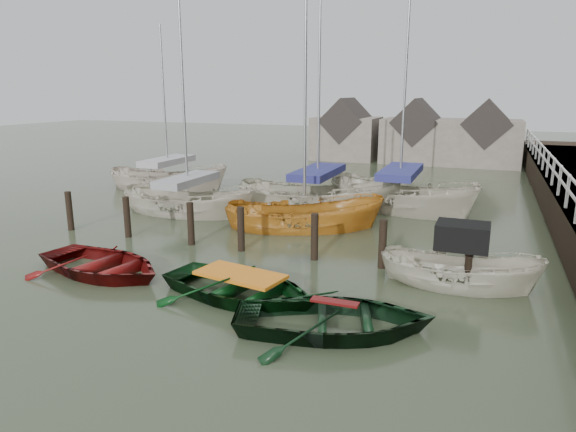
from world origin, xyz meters
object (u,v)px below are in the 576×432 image
at_px(sailboat_a, 189,212).
at_px(rowboat_red, 103,274).
at_px(motorboat, 458,282).
at_px(rowboat_dkgreen, 334,331).
at_px(sailboat_e, 169,188).
at_px(sailboat_c, 304,228).
at_px(sailboat_b, 317,208).
at_px(sailboat_d, 399,208).
at_px(rowboat_green, 241,298).

bearing_deg(sailboat_a, rowboat_red, -167.05).
height_order(rowboat_red, motorboat, motorboat).
height_order(rowboat_dkgreen, sailboat_e, sailboat_e).
bearing_deg(rowboat_dkgreen, motorboat, -49.87).
bearing_deg(sailboat_a, motorboat, -112.63).
distance_m(sailboat_c, sailboat_e, 10.18).
distance_m(rowboat_red, sailboat_c, 7.42).
bearing_deg(sailboat_b, sailboat_d, -78.09).
relative_size(rowboat_red, sailboat_d, 0.33).
height_order(motorboat, sailboat_d, sailboat_d).
bearing_deg(rowboat_dkgreen, rowboat_red, 63.68).
bearing_deg(sailboat_c, sailboat_b, -12.80).
bearing_deg(rowboat_red, sailboat_d, -19.18).
distance_m(rowboat_dkgreen, sailboat_a, 11.69).
relative_size(rowboat_dkgreen, sailboat_d, 0.33).
xyz_separation_m(rowboat_red, sailboat_e, (-5.47, 11.27, 0.06)).
relative_size(sailboat_a, sailboat_e, 1.28).
bearing_deg(rowboat_red, motorboat, -63.70).
relative_size(rowboat_red, sailboat_e, 0.45).
xyz_separation_m(rowboat_green, sailboat_e, (-9.76, 11.43, 0.06)).
height_order(rowboat_green, sailboat_a, sailboat_a).
bearing_deg(sailboat_e, sailboat_d, -104.81).
relative_size(rowboat_dkgreen, sailboat_e, 0.45).
height_order(sailboat_d, sailboat_e, sailboat_d).
height_order(sailboat_c, sailboat_d, sailboat_d).
xyz_separation_m(rowboat_green, sailboat_d, (1.95, 11.01, 0.06)).
xyz_separation_m(rowboat_red, sailboat_b, (3.04, 9.60, 0.06)).
height_order(rowboat_dkgreen, sailboat_b, sailboat_b).
relative_size(rowboat_red, motorboat, 1.01).
relative_size(rowboat_red, sailboat_a, 0.35).
distance_m(rowboat_red, sailboat_b, 10.07).
bearing_deg(motorboat, sailboat_b, 41.36).
xyz_separation_m(motorboat, sailboat_c, (-5.58, 3.98, -0.09)).
distance_m(rowboat_red, motorboat, 9.47).
bearing_deg(rowboat_green, sailboat_a, 50.15).
bearing_deg(rowboat_dkgreen, sailboat_d, -14.70).
relative_size(sailboat_a, sailboat_c, 1.18).
bearing_deg(sailboat_d, rowboat_red, 172.39).
bearing_deg(sailboat_c, sailboat_a, 62.83).
height_order(motorboat, sailboat_e, sailboat_e).
xyz_separation_m(sailboat_b, sailboat_d, (3.20, 1.25, 0.00)).
bearing_deg(motorboat, rowboat_dkgreen, 148.53).
relative_size(rowboat_red, rowboat_dkgreen, 0.98).
bearing_deg(sailboat_b, rowboat_green, 177.89).
distance_m(rowboat_red, rowboat_green, 4.29).
distance_m(sailboat_c, sailboat_d, 5.10).
xyz_separation_m(rowboat_red, sailboat_a, (-1.63, 6.99, 0.07)).
bearing_deg(rowboat_green, sailboat_d, 0.51).
distance_m(sailboat_a, sailboat_c, 5.19).
bearing_deg(rowboat_green, motorboat, -50.20).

